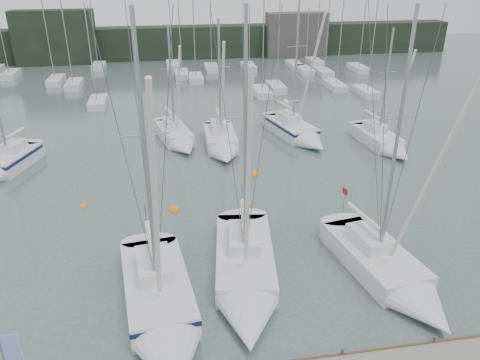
{
  "coord_description": "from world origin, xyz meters",
  "views": [
    {
      "loc": [
        -4.39,
        -17.19,
        14.83
      ],
      "look_at": [
        -0.66,
        5.0,
        4.17
      ],
      "focal_mm": 35.0,
      "sensor_mm": 36.0,
      "label": 1
    }
  ],
  "objects_px": {
    "sailboat_mid_b": "(178,139)",
    "buoy_c": "(84,207)",
    "buoy_d": "(248,205)",
    "sailboat_mid_e": "(385,144)",
    "sailboat_mid_a": "(2,166)",
    "buoy_b": "(254,175)",
    "sailboat_near_center": "(246,283)",
    "sailboat_mid_c": "(222,145)",
    "buoy_a": "(174,210)",
    "sailboat_near_right": "(395,278)",
    "sailboat_near_left": "(162,313)",
    "sailboat_mid_d": "(299,133)"
  },
  "relations": [
    {
      "from": "sailboat_mid_e",
      "to": "buoy_b",
      "type": "relative_size",
      "value": 16.5
    },
    {
      "from": "sailboat_mid_e",
      "to": "buoy_a",
      "type": "xyz_separation_m",
      "value": [
        -18.28,
        -7.84,
        -0.53
      ]
    },
    {
      "from": "buoy_c",
      "to": "buoy_d",
      "type": "height_order",
      "value": "buoy_d"
    },
    {
      "from": "sailboat_near_right",
      "to": "buoy_d",
      "type": "bearing_deg",
      "value": 110.64
    },
    {
      "from": "buoy_b",
      "to": "buoy_c",
      "type": "xyz_separation_m",
      "value": [
        -12.14,
        -3.06,
        0.0
      ]
    },
    {
      "from": "sailboat_near_right",
      "to": "buoy_d",
      "type": "distance_m",
      "value": 11.28
    },
    {
      "from": "sailboat_mid_c",
      "to": "buoy_b",
      "type": "bearing_deg",
      "value": -70.03
    },
    {
      "from": "sailboat_mid_b",
      "to": "buoy_d",
      "type": "height_order",
      "value": "sailboat_mid_b"
    },
    {
      "from": "sailboat_mid_b",
      "to": "buoy_c",
      "type": "height_order",
      "value": "sailboat_mid_b"
    },
    {
      "from": "sailboat_mid_c",
      "to": "sailboat_mid_d",
      "type": "distance_m",
      "value": 7.39
    },
    {
      "from": "sailboat_near_left",
      "to": "buoy_d",
      "type": "bearing_deg",
      "value": 54.45
    },
    {
      "from": "buoy_a",
      "to": "buoy_c",
      "type": "distance_m",
      "value": 6.08
    },
    {
      "from": "buoy_b",
      "to": "buoy_d",
      "type": "distance_m",
      "value": 4.78
    },
    {
      "from": "sailboat_mid_d",
      "to": "sailboat_mid_b",
      "type": "bearing_deg",
      "value": 162.58
    },
    {
      "from": "sailboat_near_center",
      "to": "sailboat_mid_b",
      "type": "xyz_separation_m",
      "value": [
        -2.33,
        20.93,
        0.01
      ]
    },
    {
      "from": "sailboat_near_right",
      "to": "buoy_b",
      "type": "bearing_deg",
      "value": 97.18
    },
    {
      "from": "sailboat_mid_b",
      "to": "buoy_b",
      "type": "height_order",
      "value": "sailboat_mid_b"
    },
    {
      "from": "sailboat_near_left",
      "to": "sailboat_mid_c",
      "type": "height_order",
      "value": "sailboat_near_left"
    },
    {
      "from": "sailboat_near_left",
      "to": "sailboat_mid_d",
      "type": "height_order",
      "value": "sailboat_near_left"
    },
    {
      "from": "sailboat_near_right",
      "to": "sailboat_mid_e",
      "type": "relative_size",
      "value": 1.33
    },
    {
      "from": "buoy_a",
      "to": "buoy_d",
      "type": "distance_m",
      "value": 4.88
    },
    {
      "from": "sailboat_mid_b",
      "to": "sailboat_mid_e",
      "type": "height_order",
      "value": "sailboat_mid_b"
    },
    {
      "from": "sailboat_near_center",
      "to": "buoy_c",
      "type": "bearing_deg",
      "value": 138.99
    },
    {
      "from": "sailboat_near_center",
      "to": "sailboat_mid_e",
      "type": "xyz_separation_m",
      "value": [
        15.1,
        16.74,
        0.02
      ]
    },
    {
      "from": "sailboat_near_left",
      "to": "buoy_b",
      "type": "relative_size",
      "value": 22.23
    },
    {
      "from": "sailboat_mid_b",
      "to": "buoy_c",
      "type": "xyz_separation_m",
      "value": [
        -6.75,
        -10.55,
        -0.52
      ]
    },
    {
      "from": "sailboat_mid_d",
      "to": "buoy_d",
      "type": "distance_m",
      "value": 13.33
    },
    {
      "from": "sailboat_mid_b",
      "to": "sailboat_near_center",
      "type": "bearing_deg",
      "value": -96.31
    },
    {
      "from": "sailboat_near_left",
      "to": "sailboat_mid_a",
      "type": "xyz_separation_m",
      "value": [
        -11.72,
        18.54,
        -0.0
      ]
    },
    {
      "from": "sailboat_near_left",
      "to": "sailboat_mid_a",
      "type": "relative_size",
      "value": 1.22
    },
    {
      "from": "sailboat_mid_c",
      "to": "sailboat_mid_e",
      "type": "relative_size",
      "value": 1.07
    },
    {
      "from": "sailboat_mid_b",
      "to": "buoy_c",
      "type": "relative_size",
      "value": 22.39
    },
    {
      "from": "sailboat_near_center",
      "to": "sailboat_near_right",
      "type": "bearing_deg",
      "value": 0.97
    },
    {
      "from": "sailboat_near_center",
      "to": "sailboat_mid_b",
      "type": "relative_size",
      "value": 1.33
    },
    {
      "from": "sailboat_near_center",
      "to": "sailboat_mid_b",
      "type": "distance_m",
      "value": 21.06
    },
    {
      "from": "sailboat_mid_e",
      "to": "buoy_c",
      "type": "bearing_deg",
      "value": -170.33
    },
    {
      "from": "sailboat_near_right",
      "to": "sailboat_mid_c",
      "type": "height_order",
      "value": "sailboat_near_right"
    },
    {
      "from": "sailboat_mid_a",
      "to": "buoy_c",
      "type": "bearing_deg",
      "value": -25.31
    },
    {
      "from": "sailboat_near_center",
      "to": "sailboat_mid_c",
      "type": "height_order",
      "value": "sailboat_near_center"
    },
    {
      "from": "sailboat_mid_a",
      "to": "sailboat_mid_b",
      "type": "bearing_deg",
      "value": 35.48
    },
    {
      "from": "buoy_a",
      "to": "sailboat_near_right",
      "type": "bearing_deg",
      "value": -42.92
    },
    {
      "from": "sailboat_mid_c",
      "to": "sailboat_mid_e",
      "type": "height_order",
      "value": "sailboat_mid_c"
    },
    {
      "from": "sailboat_mid_c",
      "to": "sailboat_mid_d",
      "type": "height_order",
      "value": "sailboat_mid_d"
    },
    {
      "from": "sailboat_mid_b",
      "to": "sailboat_mid_e",
      "type": "xyz_separation_m",
      "value": [
        17.43,
        -4.19,
        0.01
      ]
    },
    {
      "from": "sailboat_mid_a",
      "to": "sailboat_mid_b",
      "type": "distance_m",
      "value": 14.04
    },
    {
      "from": "buoy_a",
      "to": "buoy_d",
      "type": "relative_size",
      "value": 1.18
    },
    {
      "from": "sailboat_near_left",
      "to": "sailboat_mid_e",
      "type": "xyz_separation_m",
      "value": [
        19.18,
        18.32,
        -0.07
      ]
    },
    {
      "from": "buoy_b",
      "to": "buoy_d",
      "type": "height_order",
      "value": "buoy_b"
    },
    {
      "from": "sailboat_mid_e",
      "to": "sailboat_near_right",
      "type": "bearing_deg",
      "value": -118.82
    },
    {
      "from": "sailboat_near_left",
      "to": "sailboat_mid_d",
      "type": "distance_m",
      "value": 25.25
    }
  ]
}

